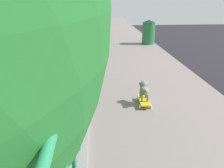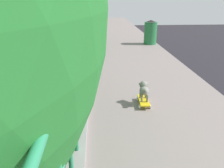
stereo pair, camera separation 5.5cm
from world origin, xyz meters
name	(u,v)px [view 1 (the left image)]	position (x,y,z in m)	size (l,w,h in m)	color
overpass_deck	(170,138)	(1.05, 0.00, 5.55)	(2.70, 34.67, 0.38)	gray
green_railing	(80,112)	(-0.25, 0.00, 6.05)	(0.20, 32.94, 1.22)	gray
car_red_taxi_fifth	(27,116)	(-4.16, 10.11, 0.63)	(1.82, 4.58, 1.51)	red
city_bus	(17,54)	(-7.78, 21.14, 1.88)	(2.64, 10.34, 3.32)	#B41514
roadside_tree_mid	(25,10)	(-2.43, 6.06, 7.02)	(4.39, 4.39, 8.92)	brown
toy_skateboard	(144,101)	(0.80, 0.79, 5.81)	(0.22, 0.49, 0.09)	gold
small_dog	(144,89)	(0.80, 0.81, 6.02)	(0.17, 0.34, 0.31)	slate
litter_bin	(149,32)	(2.08, 6.09, 6.21)	(0.49, 0.49, 0.91)	#266F3D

